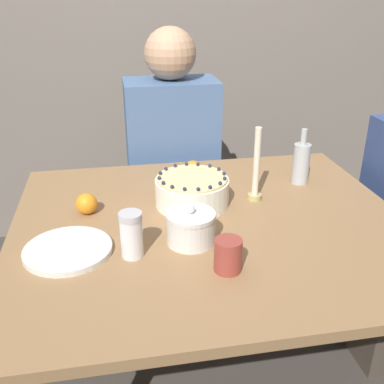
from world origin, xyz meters
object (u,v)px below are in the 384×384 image
Objects in this scene: cake at (192,191)px; sugar_shaker at (131,234)px; person_man_blue_shirt at (173,186)px; candle at (256,172)px; sugar_bowl at (191,227)px; bottle at (301,163)px.

cake is 1.88× the size of sugar_shaker.
sugar_shaker is 0.10× the size of person_man_blue_shirt.
person_man_blue_shirt reaches higher than candle.
sugar_bowl is at bearing 14.16° from sugar_shaker.
bottle is (0.21, 0.11, -0.02)m from candle.
candle is at bearing 32.94° from sugar_shaker.
sugar_bowl is 0.86m from person_man_blue_shirt.
sugar_shaker is at bearing -148.66° from bottle.
cake is at bearing 52.53° from sugar_shaker.
candle reaches higher than sugar_bowl.
bottle is at bearing 14.43° from cake.
candle is 0.23m from bottle.
person_man_blue_shirt is (0.06, 0.83, -0.24)m from sugar_bowl.
sugar_shaker reaches higher than sugar_bowl.
bottle is 0.16× the size of person_man_blue_shirt.
candle is at bearing -0.08° from cake.
cake is 0.22m from candle.
person_man_blue_shirt is at bearing 108.73° from candle.
sugar_bowl is (-0.05, -0.24, -0.00)m from cake.
candle is 1.24× the size of bottle.
bottle reaches higher than sugar_shaker.
person_man_blue_shirt reaches higher than bottle.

